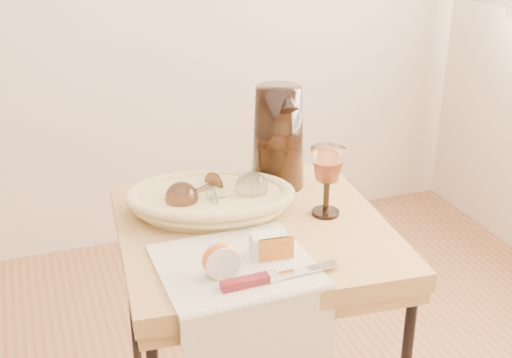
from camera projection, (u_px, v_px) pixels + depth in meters
name	position (u px, v px, depth m)	size (l,w,h in m)	color
tea_towel	(235.00, 265.00, 1.36)	(0.31, 0.28, 0.01)	#FAE8BF
bread_basket	(211.00, 202.00, 1.57)	(0.35, 0.24, 0.05)	#A2864F
goblet_lying_a	(196.00, 192.00, 1.57)	(0.12, 0.08, 0.08)	brown
goblet_lying_b	(234.00, 192.00, 1.56)	(0.13, 0.08, 0.08)	white
pitcher	(278.00, 137.00, 1.67)	(0.17, 0.25, 0.30)	black
wine_goblet	(327.00, 182.00, 1.54)	(0.08, 0.08, 0.17)	white
apple_half	(220.00, 259.00, 1.31)	(0.07, 0.04, 0.07)	red
apple_wedge	(269.00, 245.00, 1.38)	(0.07, 0.04, 0.05)	beige
table_knife	(277.00, 275.00, 1.31)	(0.24, 0.03, 0.02)	silver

